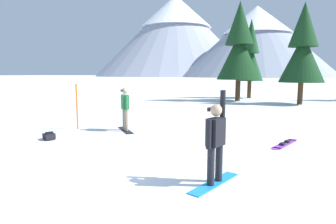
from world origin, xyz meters
The scene contains 11 objects.
ground_plane centered at (0.00, 0.00, 0.00)m, with size 800.00×800.00×0.00m, color white.
snowboarder_foreground centered at (3.13, 0.15, 0.89)m, with size 0.76×1.59×1.92m.
snowboarder_midground centered at (-1.46, 4.44, 0.90)m, with size 1.27×1.33×1.71m.
loose_snowboard_far_spare centered at (4.48, 4.32, 0.02)m, with size 0.85×1.80×0.09m.
backpack_black centered at (-3.09, 2.04, 0.13)m, with size 0.55×0.50×0.28m.
trail_marker_pole centered at (-3.46, 4.00, 0.93)m, with size 0.06×0.06×1.86m, color orange.
pine_tree_short centered at (5.50, 18.05, 4.04)m, with size 3.19×3.19×7.40m.
pine_tree_young centered at (0.78, 19.18, 4.43)m, with size 3.55×3.55×8.12m.
pine_tree_tall centered at (1.34, 22.61, 3.97)m, with size 2.41×2.41×7.29m.
peak_central_summit centered at (-92.02, 254.02, 38.63)m, with size 147.23×147.23×73.94m.
peak_north_spur centered at (-16.15, 219.58, 26.69)m, with size 112.73×112.73×51.08m.
Camera 1 is at (4.37, -5.54, 2.25)m, focal length 31.00 mm.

